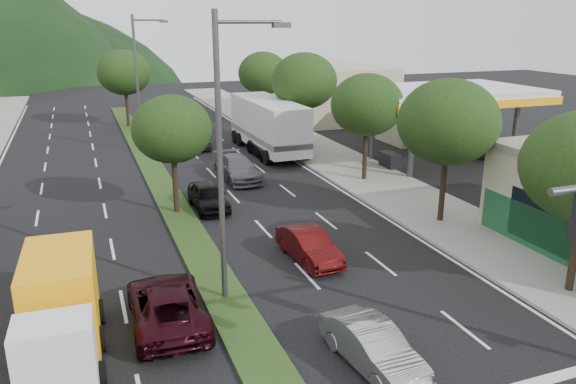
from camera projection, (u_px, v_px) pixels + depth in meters
name	position (u px, v px, depth m)	size (l,w,h in m)	color
sidewalk_right	(337.00, 161.00, 39.66)	(5.00, 90.00, 0.15)	gray
median	(151.00, 167.00, 38.15)	(1.60, 56.00, 0.12)	#213B15
gas_canopy	(445.00, 97.00, 37.80)	(12.20, 8.20, 5.25)	silver
bldg_right_far	(320.00, 90.00, 58.25)	(10.00, 16.00, 5.20)	#BBB495
tree_r_b	(448.00, 122.00, 26.40)	(4.80, 4.80, 6.94)	black
tree_r_c	(367.00, 105.00, 33.64)	(4.40, 4.40, 6.48)	black
tree_r_d	(304.00, 81.00, 42.45)	(5.00, 5.00, 7.17)	black
tree_r_e	(263.00, 73.00, 51.48)	(4.60, 4.60, 6.71)	black
tree_med_near	(172.00, 129.00, 27.92)	(4.00, 4.00, 6.02)	black
tree_med_far	(124.00, 73.00, 51.00)	(4.80, 4.80, 6.94)	black
streetlight_near	(226.00, 148.00, 18.70)	(2.60, 0.25, 10.00)	#47494C
streetlight_mid	(140.00, 77.00, 41.06)	(2.60, 0.25, 10.00)	#47494C
sedan_silver	(373.00, 346.00, 16.19)	(1.37, 3.93, 1.29)	#919398
suv_maroon	(167.00, 304.00, 18.45)	(2.34, 5.08, 1.41)	black
car_queue_a	(208.00, 196.00, 29.69)	(1.64, 4.07, 1.39)	black
car_queue_b	(237.00, 168.00, 35.16)	(2.06, 5.06, 1.47)	#56565B
car_queue_c	(309.00, 246.00, 23.37)	(1.39, 3.98, 1.31)	#470B0C
car_queue_d	(269.00, 148.00, 40.92)	(2.19, 4.76, 1.32)	black
car_queue_e	(194.00, 138.00, 43.85)	(1.80, 4.47, 1.52)	#4A494E
box_truck	(61.00, 311.00, 16.67)	(2.47, 5.95, 2.90)	white
motorhome	(268.00, 125.00, 42.10)	(3.37, 10.26, 3.92)	silver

